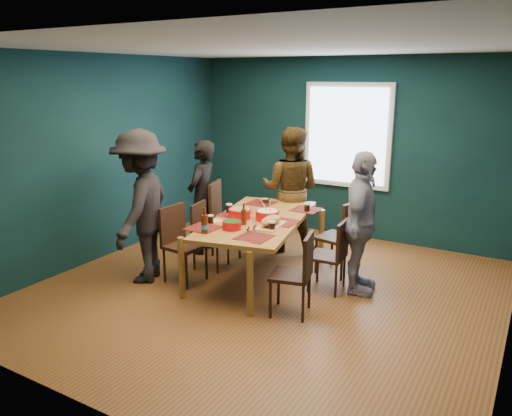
# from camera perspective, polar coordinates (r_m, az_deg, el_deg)

# --- Properties ---
(room) EXTENTS (5.01, 5.01, 2.71)m
(room) POSITION_cam_1_polar(r_m,az_deg,el_deg) (5.67, 2.58, 4.25)
(room) COLOR brown
(room) RESTS_ON ground
(dining_table) EXTENTS (1.40, 2.17, 0.76)m
(dining_table) POSITION_cam_1_polar(r_m,az_deg,el_deg) (5.99, 0.22, -1.85)
(dining_table) COLOR #A96D32
(dining_table) RESTS_ON floor
(chair_left_far) EXTENTS (0.57, 0.57, 1.00)m
(chair_left_far) POSITION_cam_1_polar(r_m,az_deg,el_deg) (6.93, -3.80, -0.45)
(chair_left_far) COLOR black
(chair_left_far) RESTS_ON floor
(chair_left_mid) EXTENTS (0.44, 0.44, 0.85)m
(chair_left_mid) POSITION_cam_1_polar(r_m,az_deg,el_deg) (6.45, -5.82, -2.53)
(chair_left_mid) COLOR black
(chair_left_mid) RESTS_ON floor
(chair_left_near) EXTENTS (0.45, 0.45, 0.92)m
(chair_left_near) POSITION_cam_1_polar(r_m,az_deg,el_deg) (6.07, -8.78, -3.35)
(chair_left_near) COLOR black
(chair_left_near) RESTS_ON floor
(chair_right_far) EXTENTS (0.50, 0.50, 0.95)m
(chair_right_far) POSITION_cam_1_polar(r_m,az_deg,el_deg) (6.23, 10.03, -2.72)
(chair_right_far) COLOR black
(chair_right_far) RESTS_ON floor
(chair_right_mid) EXTENTS (0.41, 0.41, 0.85)m
(chair_right_mid) POSITION_cam_1_polar(r_m,az_deg,el_deg) (5.76, 8.92, -4.81)
(chair_right_mid) COLOR black
(chair_right_mid) RESTS_ON floor
(chair_right_near) EXTENTS (0.48, 0.48, 0.87)m
(chair_right_near) POSITION_cam_1_polar(r_m,az_deg,el_deg) (5.15, 4.91, -6.90)
(chair_right_near) COLOR black
(chair_right_near) RESTS_ON floor
(person_far_left) EXTENTS (0.47, 0.63, 1.58)m
(person_far_left) POSITION_cam_1_polar(r_m,az_deg,el_deg) (6.94, -6.16, 1.24)
(person_far_left) COLOR black
(person_far_left) RESTS_ON floor
(person_back) EXTENTS (0.97, 0.83, 1.75)m
(person_back) POSITION_cam_1_polar(r_m,az_deg,el_deg) (6.99, 3.95, 2.13)
(person_back) COLOR black
(person_back) RESTS_ON floor
(person_right) EXTENTS (0.58, 1.02, 1.63)m
(person_right) POSITION_cam_1_polar(r_m,az_deg,el_deg) (5.69, 11.88, -1.77)
(person_right) COLOR white
(person_right) RESTS_ON floor
(person_near_left) EXTENTS (1.06, 1.35, 1.83)m
(person_near_left) POSITION_cam_1_polar(r_m,az_deg,el_deg) (6.05, -12.98, 0.13)
(person_near_left) COLOR black
(person_near_left) RESTS_ON floor
(bowl_salad) EXTENTS (0.28, 0.28, 0.12)m
(bowl_salad) POSITION_cam_1_polar(r_m,az_deg,el_deg) (5.97, -1.83, -0.59)
(bowl_salad) COLOR red
(bowl_salad) RESTS_ON dining_table
(bowl_dumpling) EXTENTS (0.28, 0.28, 0.26)m
(bowl_dumpling) POSITION_cam_1_polar(r_m,az_deg,el_deg) (5.88, 1.31, -0.79)
(bowl_dumpling) COLOR red
(bowl_dumpling) RESTS_ON dining_table
(bowl_herbs) EXTENTS (0.21, 0.21, 0.09)m
(bowl_herbs) POSITION_cam_1_polar(r_m,az_deg,el_deg) (5.55, -2.77, -1.92)
(bowl_herbs) COLOR red
(bowl_herbs) RESTS_ON dining_table
(cutting_board) EXTENTS (0.29, 0.56, 0.12)m
(cutting_board) POSITION_cam_1_polar(r_m,az_deg,el_deg) (5.63, 1.69, -1.58)
(cutting_board) COLOR tan
(cutting_board) RESTS_ON dining_table
(small_bowl) EXTENTS (0.13, 0.13, 0.06)m
(small_bowl) POSITION_cam_1_polar(r_m,az_deg,el_deg) (6.70, 1.00, 0.87)
(small_bowl) COLOR black
(small_bowl) RESTS_ON dining_table
(beer_bottle_a) EXTENTS (0.08, 0.08, 0.28)m
(beer_bottle_a) POSITION_cam_1_polar(r_m,az_deg,el_deg) (5.42, -5.89, -1.82)
(beer_bottle_a) COLOR #471E0C
(beer_bottle_a) RESTS_ON dining_table
(beer_bottle_b) EXTENTS (0.06, 0.06, 0.25)m
(beer_bottle_b) POSITION_cam_1_polar(r_m,az_deg,el_deg) (5.70, -1.41, -0.99)
(beer_bottle_b) COLOR #471E0C
(beer_bottle_b) RESTS_ON dining_table
(cola_glass_a) EXTENTS (0.07, 0.07, 0.10)m
(cola_glass_a) POSITION_cam_1_polar(r_m,az_deg,el_deg) (5.78, -5.21, -1.23)
(cola_glass_a) COLOR black
(cola_glass_a) RESTS_ON dining_table
(cola_glass_b) EXTENTS (0.08, 0.08, 0.10)m
(cola_glass_b) POSITION_cam_1_polar(r_m,az_deg,el_deg) (5.49, 1.85, -2.02)
(cola_glass_b) COLOR black
(cola_glass_b) RESTS_ON dining_table
(cola_glass_c) EXTENTS (0.07, 0.07, 0.10)m
(cola_glass_c) POSITION_cam_1_polar(r_m,az_deg,el_deg) (6.29, 5.85, 0.11)
(cola_glass_c) COLOR black
(cola_glass_c) RESTS_ON dining_table
(cola_glass_d) EXTENTS (0.08, 0.08, 0.11)m
(cola_glass_d) POSITION_cam_1_polar(r_m,az_deg,el_deg) (6.22, -3.09, 0.03)
(cola_glass_d) COLOR black
(cola_glass_d) RESTS_ON dining_table
(napkin_a) EXTENTS (0.16, 0.16, 0.00)m
(napkin_a) POSITION_cam_1_polar(r_m,az_deg,el_deg) (5.85, 3.08, -1.52)
(napkin_a) COLOR #FF8D6B
(napkin_a) RESTS_ON dining_table
(napkin_b) EXTENTS (0.18, 0.18, 0.00)m
(napkin_b) POSITION_cam_1_polar(r_m,az_deg,el_deg) (5.88, -4.62, -1.48)
(napkin_b) COLOR #FF8D6B
(napkin_b) RESTS_ON dining_table
(napkin_c) EXTENTS (0.15, 0.15, 0.00)m
(napkin_c) POSITION_cam_1_polar(r_m,az_deg,el_deg) (5.19, -0.91, -3.67)
(napkin_c) COLOR #FF8D6B
(napkin_c) RESTS_ON dining_table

